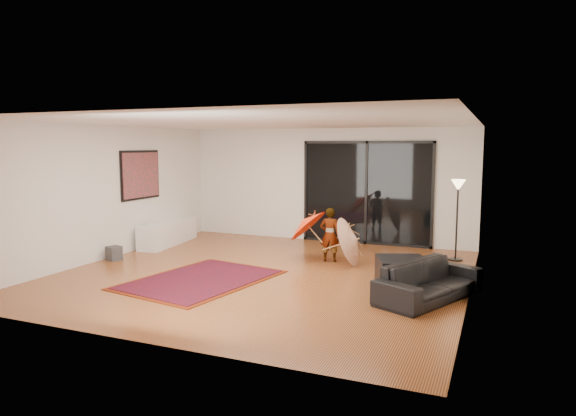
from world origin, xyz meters
The scene contains 17 objects.
floor centered at (0.00, 0.00, 0.00)m, with size 7.00×7.00×0.00m, color #B05F30.
ceiling centered at (0.00, 0.00, 2.70)m, with size 7.00×7.00×0.00m, color white.
wall_back centered at (0.00, 3.50, 1.35)m, with size 7.00×7.00×0.00m, color silver.
wall_front centered at (0.00, -3.50, 1.35)m, with size 7.00×7.00×0.00m, color silver.
wall_left centered at (-3.50, 0.00, 1.35)m, with size 7.00×7.00×0.00m, color silver.
wall_right centered at (3.50, 0.00, 1.35)m, with size 7.00×7.00×0.00m, color silver.
sliding_door centered at (1.00, 3.47, 1.20)m, with size 3.06×0.07×2.40m.
painting centered at (-3.46, 1.00, 1.65)m, with size 0.04×1.28×1.08m.
media_console centered at (-3.25, 1.65, 0.27)m, with size 0.49×1.97×0.55m, color white.
speaker centered at (-3.25, -0.18, 0.14)m, with size 0.25×0.25×0.28m, color #424244.
persian_rug centered at (-0.81, -0.83, 0.01)m, with size 2.31×2.91×0.02m.
sofa centered at (2.95, -0.44, 0.28)m, with size 1.91×0.75×0.56m, color black.
ottoman centered at (2.42, 0.22, 0.22)m, with size 0.77×0.77×0.44m, color black.
floor_lamp centered at (3.10, 2.46, 1.28)m, with size 0.28×0.28×1.63m.
child centered at (0.79, 1.38, 0.54)m, with size 0.39×0.26×1.08m, color #999999.
parasol_orange centered at (0.24, 1.33, 0.73)m, with size 0.75×0.87×0.89m.
parasol_white centered at (1.39, 1.23, 0.50)m, with size 0.52×0.97×0.97m.
Camera 1 is at (3.86, -8.18, 2.31)m, focal length 32.00 mm.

